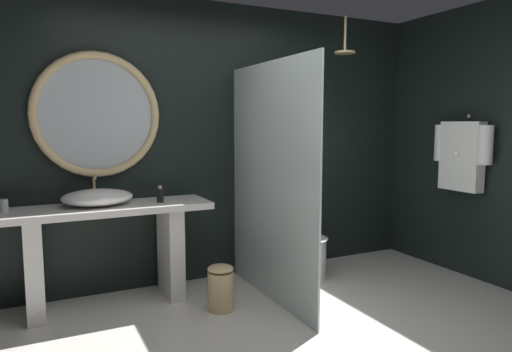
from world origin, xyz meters
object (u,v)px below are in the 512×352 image
(vessel_sink, at_px, (98,197))
(round_wall_mirror, at_px, (97,115))
(hanging_bathrobe, at_px, (462,153))
(soap_dispenser, at_px, (160,195))
(rain_shower_head, at_px, (345,49))
(tumbler_cup, at_px, (4,206))
(waste_bin, at_px, (221,287))
(toilet, at_px, (301,252))

(vessel_sink, distance_m, round_wall_mirror, 0.69)
(vessel_sink, bearing_deg, hanging_bathrobe, -13.47)
(hanging_bathrobe, bearing_deg, soap_dispenser, 165.79)
(vessel_sink, xyz_separation_m, rain_shower_head, (2.29, -0.16, 1.30))
(vessel_sink, relative_size, soap_dispenser, 3.94)
(vessel_sink, height_order, round_wall_mirror, round_wall_mirror)
(tumbler_cup, distance_m, soap_dispenser, 1.16)
(hanging_bathrobe, relative_size, waste_bin, 1.96)
(soap_dispenser, bearing_deg, rain_shower_head, -2.68)
(soap_dispenser, bearing_deg, round_wall_mirror, 147.77)
(soap_dispenser, distance_m, toilet, 1.52)
(soap_dispenser, xyz_separation_m, waste_bin, (0.35, -0.47, -0.70))
(vessel_sink, distance_m, waste_bin, 1.23)
(soap_dispenser, bearing_deg, tumbler_cup, 175.62)
(round_wall_mirror, xyz_separation_m, toilet, (1.82, -0.31, -1.32))
(round_wall_mirror, relative_size, toilet, 1.72)
(soap_dispenser, height_order, rain_shower_head, rain_shower_head)
(tumbler_cup, xyz_separation_m, round_wall_mirror, (0.71, 0.19, 0.68))
(tumbler_cup, relative_size, toilet, 0.16)
(tumbler_cup, xyz_separation_m, waste_bin, (1.51, -0.55, -0.69))
(tumbler_cup, height_order, round_wall_mirror, round_wall_mirror)
(soap_dispenser, distance_m, round_wall_mirror, 0.85)
(rain_shower_head, relative_size, toilet, 0.58)
(hanging_bathrobe, xyz_separation_m, waste_bin, (-2.39, 0.23, -1.02))
(vessel_sink, distance_m, rain_shower_head, 2.64)
(hanging_bathrobe, bearing_deg, waste_bin, 174.54)
(rain_shower_head, relative_size, hanging_bathrobe, 0.48)
(round_wall_mirror, height_order, hanging_bathrobe, round_wall_mirror)
(toilet, bearing_deg, hanging_bathrobe, -25.79)
(toilet, bearing_deg, rain_shower_head, -6.89)
(rain_shower_head, bearing_deg, hanging_bathrobe, -32.96)
(rain_shower_head, height_order, hanging_bathrobe, rain_shower_head)
(soap_dispenser, xyz_separation_m, rain_shower_head, (1.80, -0.08, 1.30))
(soap_dispenser, distance_m, rain_shower_head, 2.23)
(tumbler_cup, relative_size, rain_shower_head, 0.28)
(hanging_bathrobe, bearing_deg, round_wall_mirror, 163.00)
(soap_dispenser, height_order, toilet, soap_dispenser)
(vessel_sink, height_order, toilet, vessel_sink)
(toilet, relative_size, waste_bin, 1.64)
(vessel_sink, relative_size, round_wall_mirror, 0.53)
(soap_dispenser, relative_size, rain_shower_head, 0.40)
(vessel_sink, height_order, rain_shower_head, rain_shower_head)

